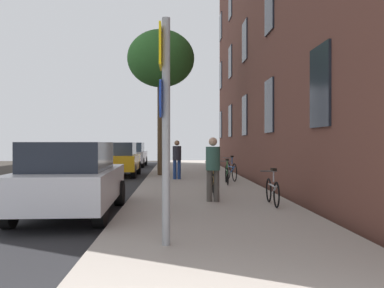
{
  "coord_description": "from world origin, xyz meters",
  "views": [
    {
      "loc": [
        0.22,
        -2.22,
        1.62
      ],
      "look_at": [
        0.88,
        13.8,
        1.57
      ],
      "focal_mm": 39.75,
      "sensor_mm": 36.0,
      "label": 1
    }
  ],
  "objects_px": {
    "bicycle_1": "(214,182)",
    "car_0": "(72,178)",
    "car_2": "(132,154)",
    "tree_near": "(161,60)",
    "pedestrian_1": "(177,157)",
    "car_1": "(119,159)",
    "traffic_light": "(164,123)",
    "bicycle_4": "(231,171)",
    "bicycle_2": "(211,178)",
    "pedestrian_0": "(213,165)",
    "sign_post": "(164,114)",
    "bicycle_0": "(272,191)",
    "bicycle_3": "(227,174)"
  },
  "relations": [
    {
      "from": "bicycle_2",
      "to": "bicycle_4",
      "type": "xyz_separation_m",
      "value": [
        1.06,
        3.17,
        0.01
      ]
    },
    {
      "from": "bicycle_3",
      "to": "car_2",
      "type": "xyz_separation_m",
      "value": [
        -4.73,
        13.16,
        0.37
      ]
    },
    {
      "from": "traffic_light",
      "to": "car_1",
      "type": "relative_size",
      "value": 0.91
    },
    {
      "from": "bicycle_3",
      "to": "car_0",
      "type": "height_order",
      "value": "car_0"
    },
    {
      "from": "pedestrian_1",
      "to": "bicycle_2",
      "type": "bearing_deg",
      "value": -74.06
    },
    {
      "from": "car_1",
      "to": "car_2",
      "type": "distance_m",
      "value": 7.99
    },
    {
      "from": "bicycle_3",
      "to": "bicycle_4",
      "type": "bearing_deg",
      "value": 76.22
    },
    {
      "from": "bicycle_1",
      "to": "bicycle_2",
      "type": "bearing_deg",
      "value": 87.28
    },
    {
      "from": "pedestrian_0",
      "to": "car_0",
      "type": "relative_size",
      "value": 0.36
    },
    {
      "from": "bicycle_1",
      "to": "car_2",
      "type": "relative_size",
      "value": 0.37
    },
    {
      "from": "bicycle_1",
      "to": "car_2",
      "type": "distance_m",
      "value": 16.93
    },
    {
      "from": "bicycle_1",
      "to": "bicycle_4",
      "type": "relative_size",
      "value": 0.98
    },
    {
      "from": "bicycle_1",
      "to": "car_1",
      "type": "relative_size",
      "value": 0.4
    },
    {
      "from": "bicycle_2",
      "to": "tree_near",
      "type": "bearing_deg",
      "value": 106.49
    },
    {
      "from": "bicycle_4",
      "to": "pedestrian_0",
      "type": "bearing_deg",
      "value": -101.96
    },
    {
      "from": "tree_near",
      "to": "pedestrian_1",
      "type": "xyz_separation_m",
      "value": [
        0.73,
        -2.33,
        -4.44
      ]
    },
    {
      "from": "bicycle_1",
      "to": "bicycle_4",
      "type": "bearing_deg",
      "value": 76.46
    },
    {
      "from": "bicycle_3",
      "to": "car_1",
      "type": "xyz_separation_m",
      "value": [
        -4.59,
        5.17,
        0.37
      ]
    },
    {
      "from": "bicycle_2",
      "to": "car_1",
      "type": "relative_size",
      "value": 0.4
    },
    {
      "from": "bicycle_4",
      "to": "pedestrian_1",
      "type": "bearing_deg",
      "value": 163.37
    },
    {
      "from": "traffic_light",
      "to": "bicycle_1",
      "type": "bearing_deg",
      "value": -81.51
    },
    {
      "from": "car_2",
      "to": "car_1",
      "type": "bearing_deg",
      "value": -89.0
    },
    {
      "from": "tree_near",
      "to": "car_2",
      "type": "relative_size",
      "value": 1.5
    },
    {
      "from": "pedestrian_1",
      "to": "car_2",
      "type": "distance_m",
      "value": 11.48
    },
    {
      "from": "pedestrian_0",
      "to": "car_1",
      "type": "xyz_separation_m",
      "value": [
        -3.66,
        9.78,
        -0.21
      ]
    },
    {
      "from": "bicycle_0",
      "to": "pedestrian_0",
      "type": "height_order",
      "value": "pedestrian_0"
    },
    {
      "from": "bicycle_1",
      "to": "car_0",
      "type": "bearing_deg",
      "value": -142.14
    },
    {
      "from": "traffic_light",
      "to": "bicycle_4",
      "type": "xyz_separation_m",
      "value": [
        2.81,
        -6.48,
        -2.18
      ]
    },
    {
      "from": "bicycle_0",
      "to": "pedestrian_0",
      "type": "relative_size",
      "value": 0.95
    },
    {
      "from": "traffic_light",
      "to": "car_2",
      "type": "height_order",
      "value": "traffic_light"
    },
    {
      "from": "tree_near",
      "to": "bicycle_3",
      "type": "height_order",
      "value": "tree_near"
    },
    {
      "from": "pedestrian_0",
      "to": "car_2",
      "type": "bearing_deg",
      "value": 102.08
    },
    {
      "from": "bicycle_2",
      "to": "pedestrian_1",
      "type": "relative_size",
      "value": 1.05
    },
    {
      "from": "sign_post",
      "to": "bicycle_4",
      "type": "bearing_deg",
      "value": 77.19
    },
    {
      "from": "bicycle_2",
      "to": "sign_post",
      "type": "bearing_deg",
      "value": -100.27
    },
    {
      "from": "bicycle_1",
      "to": "car_2",
      "type": "height_order",
      "value": "car_2"
    },
    {
      "from": "sign_post",
      "to": "car_0",
      "type": "distance_m",
      "value": 4.04
    },
    {
      "from": "traffic_light",
      "to": "pedestrian_0",
      "type": "xyz_separation_m",
      "value": [
        1.53,
        -12.5,
        -1.63
      ]
    },
    {
      "from": "car_2",
      "to": "bicycle_2",
      "type": "bearing_deg",
      "value": -74.93
    },
    {
      "from": "pedestrian_0",
      "to": "bicycle_0",
      "type": "bearing_deg",
      "value": -25.13
    },
    {
      "from": "bicycle_0",
      "to": "car_0",
      "type": "distance_m",
      "value": 4.68
    },
    {
      "from": "sign_post",
      "to": "traffic_light",
      "type": "bearing_deg",
      "value": 91.36
    },
    {
      "from": "traffic_light",
      "to": "car_0",
      "type": "distance_m",
      "value": 14.05
    },
    {
      "from": "bicycle_2",
      "to": "car_0",
      "type": "distance_m",
      "value": 5.43
    },
    {
      "from": "car_1",
      "to": "car_0",
      "type": "bearing_deg",
      "value": -87.81
    },
    {
      "from": "sign_post",
      "to": "pedestrian_0",
      "type": "bearing_deg",
      "value": 76.07
    },
    {
      "from": "bicycle_1",
      "to": "car_2",
      "type": "xyz_separation_m",
      "value": [
        -3.94,
        16.46,
        0.35
      ]
    },
    {
      "from": "traffic_light",
      "to": "bicycle_4",
      "type": "bearing_deg",
      "value": -66.59
    },
    {
      "from": "pedestrian_1",
      "to": "car_0",
      "type": "height_order",
      "value": "pedestrian_1"
    },
    {
      "from": "car_1",
      "to": "pedestrian_1",
      "type": "bearing_deg",
      "value": -48.19
    }
  ]
}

